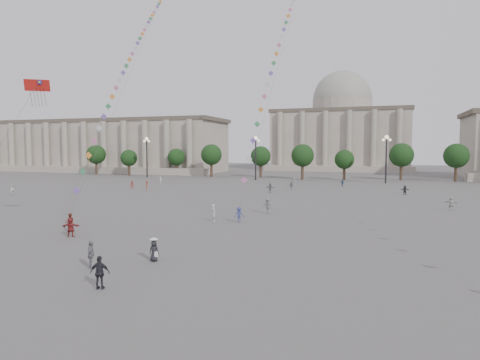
% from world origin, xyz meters
% --- Properties ---
extents(ground, '(360.00, 360.00, 0.00)m').
position_xyz_m(ground, '(0.00, 0.00, 0.00)').
color(ground, '#5D5957').
rests_on(ground, ground).
extents(hall_west, '(84.00, 26.22, 17.20)m').
position_xyz_m(hall_west, '(-75.00, 93.89, 8.43)').
color(hall_west, gray).
rests_on(hall_west, ground).
extents(hall_central, '(48.30, 34.30, 35.50)m').
position_xyz_m(hall_central, '(0.00, 129.22, 14.23)').
color(hall_central, gray).
rests_on(hall_central, ground).
extents(tree_row, '(137.12, 5.12, 8.00)m').
position_xyz_m(tree_row, '(0.00, 78.00, 5.39)').
color(tree_row, '#35261A').
rests_on(tree_row, ground).
extents(lamp_post_far_west, '(2.00, 0.90, 10.65)m').
position_xyz_m(lamp_post_far_west, '(-45.00, 70.00, 7.35)').
color(lamp_post_far_west, '#262628').
rests_on(lamp_post_far_west, ground).
extents(lamp_post_mid_west, '(2.00, 0.90, 10.65)m').
position_xyz_m(lamp_post_mid_west, '(-15.00, 70.00, 7.35)').
color(lamp_post_mid_west, '#262628').
rests_on(lamp_post_mid_west, ground).
extents(lamp_post_mid_east, '(2.00, 0.90, 10.65)m').
position_xyz_m(lamp_post_mid_east, '(15.00, 70.00, 7.35)').
color(lamp_post_mid_east, '#262628').
rests_on(lamp_post_mid_east, ground).
extents(person_crowd_0, '(0.92, 0.89, 1.54)m').
position_xyz_m(person_crowd_0, '(6.57, 59.03, 0.77)').
color(person_crowd_0, '#304D6D').
rests_on(person_crowd_0, ground).
extents(person_crowd_1, '(0.97, 1.04, 1.71)m').
position_xyz_m(person_crowd_1, '(-44.77, 26.09, 0.85)').
color(person_crowd_1, silver).
rests_on(person_crowd_1, ground).
extents(person_crowd_2, '(1.00, 1.17, 1.57)m').
position_xyz_m(person_crowd_2, '(-31.51, 41.57, 0.78)').
color(person_crowd_2, maroon).
rests_on(person_crowd_2, ground).
extents(person_crowd_4, '(1.57, 1.11, 1.64)m').
position_xyz_m(person_crowd_4, '(-3.32, 58.92, 0.82)').
color(person_crowd_4, beige).
rests_on(person_crowd_4, ground).
extents(person_crowd_6, '(1.36, 0.97, 1.91)m').
position_xyz_m(person_crowd_6, '(1.13, 19.57, 0.95)').
color(person_crowd_6, slate).
rests_on(person_crowd_6, ground).
extents(person_crowd_7, '(1.71, 1.06, 1.76)m').
position_xyz_m(person_crowd_7, '(22.49, 29.54, 0.88)').
color(person_crowd_7, beige).
rests_on(person_crowd_7, ground).
extents(person_crowd_9, '(1.55, 0.78, 1.60)m').
position_xyz_m(person_crowd_9, '(17.85, 46.42, 0.80)').
color(person_crowd_9, black).
rests_on(person_crowd_9, ground).
extents(person_crowd_10, '(0.38, 0.57, 1.54)m').
position_xyz_m(person_crowd_10, '(-31.96, 53.62, 0.77)').
color(person_crowd_10, silver).
rests_on(person_crowd_10, ground).
extents(person_crowd_12, '(1.62, 0.65, 1.70)m').
position_xyz_m(person_crowd_12, '(-4.42, 42.83, 0.85)').
color(person_crowd_12, slate).
rests_on(person_crowd_12, ground).
extents(person_crowd_13, '(0.76, 0.79, 1.82)m').
position_xyz_m(person_crowd_13, '(-3.02, 12.62, 0.91)').
color(person_crowd_13, beige).
rests_on(person_crowd_13, ground).
extents(person_crowd_16, '(0.99, 0.59, 1.58)m').
position_xyz_m(person_crowd_16, '(-1.85, 48.61, 0.79)').
color(person_crowd_16, slate).
rests_on(person_crowd_16, ground).
extents(person_crowd_17, '(1.18, 1.34, 1.80)m').
position_xyz_m(person_crowd_17, '(-27.11, 39.68, 0.90)').
color(person_crowd_17, '#974329').
rests_on(person_crowd_17, ground).
extents(tourist_2, '(1.68, 1.09, 1.73)m').
position_xyz_m(tourist_2, '(-12.08, 1.12, 0.87)').
color(tourist_2, maroon).
rests_on(tourist_2, ground).
extents(tourist_3, '(0.93, 1.15, 1.82)m').
position_xyz_m(tourist_3, '(-3.90, -6.72, 0.91)').
color(tourist_3, slate).
rests_on(tourist_3, ground).
extents(tourist_4, '(1.18, 0.73, 1.88)m').
position_xyz_m(tourist_4, '(-0.79, -10.00, 0.94)').
color(tourist_4, '#232329').
rests_on(tourist_4, ground).
extents(kite_flyer_0, '(1.03, 1.07, 1.75)m').
position_xyz_m(kite_flyer_0, '(-13.68, 2.95, 0.87)').
color(kite_flyer_0, brown).
rests_on(kite_flyer_0, ground).
extents(kite_flyer_1, '(1.23, 1.01, 1.65)m').
position_xyz_m(kite_flyer_1, '(-0.15, 12.69, 0.83)').
color(kite_flyer_1, navy).
rests_on(kite_flyer_1, ground).
extents(hat_person, '(0.74, 0.60, 1.69)m').
position_xyz_m(hat_person, '(-0.88, -3.86, 0.80)').
color(hat_person, black).
rests_on(hat_person, ground).
extents(dragon_kite, '(2.10, 5.99, 15.84)m').
position_xyz_m(dragon_kite, '(-16.35, 2.25, 12.85)').
color(dragon_kite, red).
rests_on(dragon_kite, ground).
extents(kite_train_west, '(17.71, 48.81, 65.08)m').
position_xyz_m(kite_train_west, '(-22.76, 28.96, 22.16)').
color(kite_train_west, '#3F3F3F').
rests_on(kite_train_west, ground).
extents(kite_train_mid, '(2.88, 50.03, 68.88)m').
position_xyz_m(kite_train_mid, '(-1.29, 39.49, 26.68)').
color(kite_train_mid, '#3F3F3F').
rests_on(kite_train_mid, ground).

